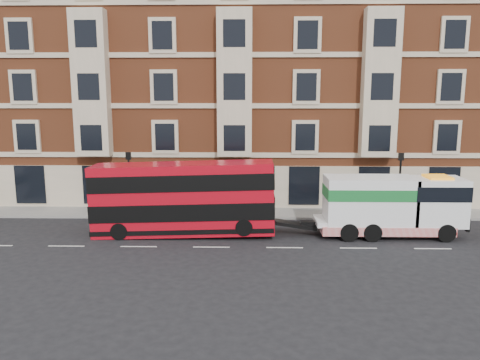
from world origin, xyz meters
The scene contains 8 objects.
ground centered at (0.00, 0.00, 0.00)m, with size 120.00×120.00×0.00m, color black.
sidewalk centered at (0.00, 7.50, 0.07)m, with size 90.00×3.00×0.15m, color slate.
victorian_terrace centered at (0.50, 15.00, 10.07)m, with size 45.00×12.00×20.40m.
lamp_post_west centered at (-6.00, 6.20, 2.68)m, with size 0.35×0.15×4.35m.
lamp_post_east centered at (12.00, 6.20, 2.68)m, with size 0.35×0.15×4.35m.
double_decker_bus centered at (-1.82, 2.34, 2.27)m, with size 10.60×2.43×4.29m.
tow_truck centered at (10.24, 2.34, 1.87)m, with size 8.49×2.51×3.54m.
pedestrian centered at (-8.45, 6.87, 0.99)m, with size 0.61×0.40×1.68m, color black.
Camera 1 is at (2.11, -24.46, 8.01)m, focal length 35.00 mm.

